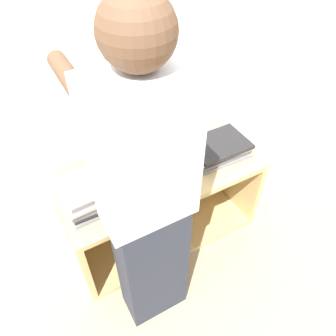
{
  "coord_description": "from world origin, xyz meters",
  "views": [
    {
      "loc": [
        -0.66,
        -1.0,
        2.01
      ],
      "look_at": [
        0.0,
        0.18,
        0.71
      ],
      "focal_mm": 35.0,
      "sensor_mm": 36.0,
      "label": 1
    }
  ],
  "objects_px": {
    "laptop_stack_left": "(97,189)",
    "person": "(148,206)",
    "laptop_open": "(158,162)",
    "laptop_stack_right": "(217,148)"
  },
  "relations": [
    {
      "from": "laptop_open",
      "to": "laptop_stack_left",
      "type": "height_order",
      "value": "laptop_open"
    },
    {
      "from": "laptop_stack_left",
      "to": "person",
      "type": "relative_size",
      "value": 0.23
    },
    {
      "from": "laptop_open",
      "to": "laptop_stack_left",
      "type": "bearing_deg",
      "value": -172.49
    },
    {
      "from": "laptop_stack_left",
      "to": "person",
      "type": "height_order",
      "value": "person"
    },
    {
      "from": "laptop_stack_right",
      "to": "person",
      "type": "relative_size",
      "value": 0.22
    },
    {
      "from": "laptop_open",
      "to": "laptop_stack_left",
      "type": "xyz_separation_m",
      "value": [
        -0.41,
        -0.05,
        0.02
      ]
    },
    {
      "from": "laptop_open",
      "to": "person",
      "type": "distance_m",
      "value": 0.61
    },
    {
      "from": "laptop_open",
      "to": "person",
      "type": "bearing_deg",
      "value": -121.71
    },
    {
      "from": "laptop_open",
      "to": "laptop_stack_left",
      "type": "distance_m",
      "value": 0.41
    },
    {
      "from": "laptop_stack_left",
      "to": "person",
      "type": "xyz_separation_m",
      "value": [
        0.11,
        -0.42,
        0.23
      ]
    }
  ]
}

